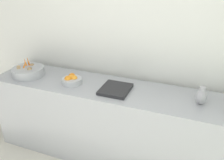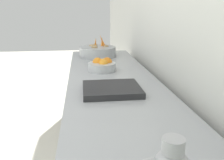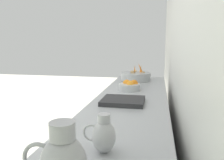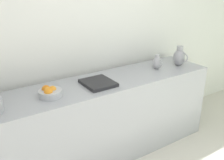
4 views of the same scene
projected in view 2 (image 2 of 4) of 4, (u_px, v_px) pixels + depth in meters
name	position (u px, v px, depth m)	size (l,w,h in m)	color
prep_counter	(118.00, 156.00, 1.60)	(0.63, 2.92, 0.93)	#9EA0A5
vegetable_colander	(98.00, 52.00, 2.50)	(0.38, 0.38, 0.23)	#9EA0A5
orange_bowl	(102.00, 65.00, 1.93)	(0.22, 0.22, 0.10)	#ADAFB5
counter_sink_basin	(112.00, 89.00, 1.43)	(0.34, 0.30, 0.04)	#232326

